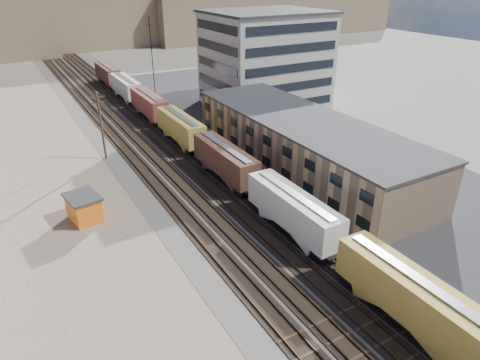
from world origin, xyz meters
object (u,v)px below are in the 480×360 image
parked_car_white (408,208)px  parked_car_blue (264,118)px  maintenance_shed (84,208)px  parked_car_silver (411,177)px  utility_pole_north (101,125)px  freight_train (201,142)px

parked_car_white → parked_car_blue: 36.49m
parked_car_white → parked_car_blue: size_ratio=0.71×
parked_car_white → maintenance_shed: bearing=165.1°
maintenance_shed → parked_car_silver: (39.57, -11.70, -0.77)m
parked_car_white → parked_car_blue: parked_car_blue is taller
utility_pole_north → maintenance_shed: (-6.39, -16.38, -3.72)m
freight_train → parked_car_white: freight_train is taller
parked_car_silver → parked_car_blue: size_ratio=0.91×
freight_train → parked_car_blue: freight_train is taller
freight_train → parked_car_blue: (17.62, 10.07, -1.95)m
freight_train → maintenance_shed: size_ratio=25.64×
utility_pole_north → parked_car_white: 42.79m
maintenance_shed → parked_car_white: size_ratio=1.08×
freight_train → parked_car_silver: freight_train is taller
freight_train → parked_car_silver: (20.88, -20.83, -1.99)m
parked_car_blue → maintenance_shed: bearing=143.9°
parked_car_blue → parked_car_white: bearing=-159.8°
freight_train → utility_pole_north: bearing=149.5°
utility_pole_north → maintenance_shed: size_ratio=2.14×
freight_train → maintenance_shed: (-18.69, -9.13, -1.22)m
parked_car_white → utility_pole_north: bearing=140.9°
utility_pole_north → parked_car_white: utility_pole_north is taller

